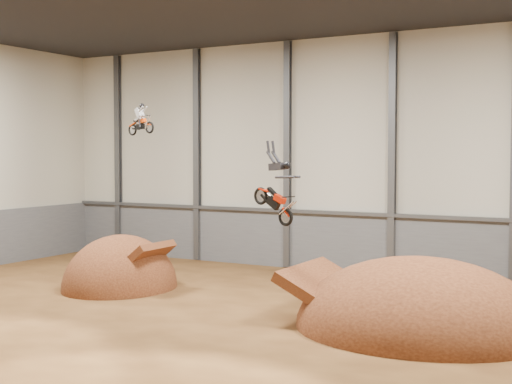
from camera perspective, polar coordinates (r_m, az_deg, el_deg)
floor at (r=30.22m, az=-4.41°, el=-10.43°), size 40.00×40.00×0.00m
back_wall at (r=42.72m, az=6.67°, el=2.97°), size 40.00×0.10×14.00m
lower_band_back at (r=42.96m, az=6.58°, el=-4.05°), size 39.80×0.18×3.50m
steel_rail at (r=42.64m, az=6.52°, el=-1.67°), size 39.80×0.35×0.20m
steel_column_0 at (r=51.24m, az=-10.97°, el=2.94°), size 0.40×0.36×13.90m
steel_column_1 at (r=47.25m, az=-4.74°, el=2.98°), size 0.40×0.36×13.90m
steel_column_2 at (r=43.91m, az=2.54°, el=2.99°), size 0.40×0.36×13.90m
steel_column_3 at (r=41.39m, az=10.85°, el=2.93°), size 0.40×0.36×13.90m
takeoff_ramp at (r=38.39m, az=-10.79°, el=-7.58°), size 5.65×6.52×5.65m
landing_ramp at (r=29.81m, az=12.95°, el=-10.69°), size 10.15×8.98×5.86m
fmx_rider_a at (r=35.99m, az=-9.17°, el=5.89°), size 2.03×1.04×1.77m
fmx_rider_b at (r=30.31m, az=1.11°, el=0.82°), size 4.22×1.94×3.96m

